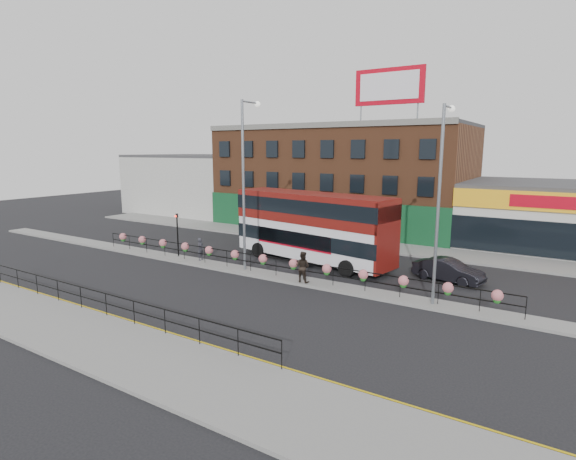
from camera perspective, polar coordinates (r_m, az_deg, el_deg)
The scene contains 19 objects.
ground at distance 29.06m, azimuth -3.18°, elevation -5.75°, with size 120.00×120.00×0.00m, color black.
south_pavement at distance 21.01m, azimuth -23.00°, elevation -12.76°, with size 60.00×4.00×0.15m, color gray.
north_pavement at distance 39.15m, azimuth 7.05°, elevation -1.51°, with size 60.00×4.00×0.15m, color gray.
median at distance 29.04m, azimuth -3.18°, elevation -5.61°, with size 60.00×1.60×0.15m, color gray.
yellow_line_inner at distance 22.30m, azimuth -18.06°, elevation -11.28°, with size 60.00×0.10×0.01m, color gold.
yellow_line_outer at distance 22.20m, azimuth -18.42°, elevation -11.41°, with size 60.00×0.10×0.01m, color gold.
brick_building at distance 47.33m, azimuth 6.93°, elevation 6.69°, with size 25.00×12.21×10.30m.
supermarket at distance 42.97m, azimuth 31.67°, elevation 1.56°, with size 15.00×12.25×5.30m.
warehouse_west at distance 59.03m, azimuth -11.23°, elevation 5.82°, with size 15.50×12.00×7.30m.
billboard at distance 40.47m, azimuth 12.73°, elevation 17.36°, with size 6.00×0.29×4.40m.
median_railing at distance 28.79m, azimuth -3.20°, elevation -3.75°, with size 30.04×0.56×1.23m.
south_railing at distance 23.27m, azimuth -22.14°, elevation -8.13°, with size 20.04×0.05×1.12m.
double_decker_bus at distance 31.55m, azimuth 3.10°, elevation 1.21°, with size 12.59×4.93×4.97m.
car at distance 29.24m, azimuth 19.68°, elevation -4.84°, with size 4.42×2.31×1.39m, color black.
pedestrian_a at distance 32.68m, azimuth -11.04°, elevation -2.39°, with size 0.48×0.64×1.61m, color #2E2F37.
pedestrian_b at distance 26.83m, azimuth 1.86°, elevation -4.69°, with size 0.92×0.72×1.88m, color black.
lamp_column_west at distance 29.18m, azimuth -5.37°, elevation 7.49°, with size 0.39×1.92×10.92m.
lamp_column_east at distance 23.60m, azimuth 18.82°, elevation 5.06°, with size 0.36×1.76×10.02m.
traffic_light_median at distance 33.95m, azimuth -13.90°, elevation 0.57°, with size 0.15×0.28×3.65m.
Camera 1 is at (16.24, -22.73, 7.99)m, focal length 28.00 mm.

